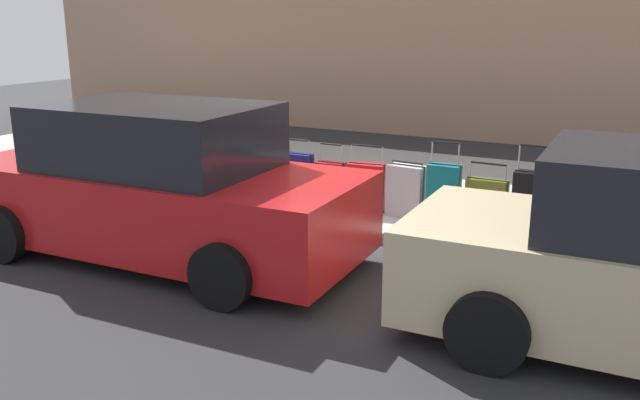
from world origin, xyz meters
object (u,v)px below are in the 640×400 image
suitcase_navy_1 (575,220)px  suitcase_olive_3 (486,204)px  suitcase_black_9 (267,178)px  bollard_post (147,158)px  parked_car_red_1 (159,187)px  suitcase_red_6 (366,187)px  suitcase_olive_10 (236,173)px  suitcase_silver_5 (406,191)px  fire_hydrant (187,161)px  suitcase_navy_8 (296,179)px  suitcase_black_2 (530,204)px  suitcase_maroon_7 (331,185)px  suitcase_maroon_0 (621,218)px  suitcase_teal_4 (443,194)px

suitcase_navy_1 → suitcase_olive_3: (1.02, -0.04, 0.05)m
suitcase_black_9 → bollard_post: (2.01, 0.19, 0.13)m
suitcase_navy_1 → parked_car_red_1: bearing=28.1°
suitcase_red_6 → bollard_post: suitcase_red_6 is taller
suitcase_olive_10 → suitcase_silver_5: bearing=-176.8°
suitcase_black_9 → fire_hydrant: suitcase_black_9 is taller
suitcase_black_9 → suitcase_olive_10: bearing=13.2°
suitcase_red_6 → suitcase_navy_8: (1.00, 0.11, 0.03)m
suitcase_black_2 → suitcase_silver_5: size_ratio=1.48×
suitcase_silver_5 → fire_hydrant: 3.43m
suitcase_silver_5 → suitcase_maroon_7: 1.06m
suitcase_navy_8 → suitcase_maroon_0: bearing=-179.0°
suitcase_black_2 → suitcase_red_6: suitcase_black_2 is taller
fire_hydrant → suitcase_black_9: bearing=-178.3°
suitcase_maroon_0 → suitcase_black_2: (0.97, 0.01, 0.04)m
suitcase_olive_3 → suitcase_maroon_7: suitcase_maroon_7 is taller
suitcase_black_2 → fire_hydrant: suitcase_black_2 is taller
suitcase_olive_3 → suitcase_silver_5: size_ratio=1.12×
suitcase_red_6 → suitcase_maroon_7: suitcase_red_6 is taller
parked_car_red_1 → suitcase_navy_1: bearing=-151.9°
suitcase_navy_1 → suitcase_black_9: (4.11, -0.03, 0.03)m
suitcase_olive_3 → suitcase_silver_5: 1.03m
suitcase_black_9 → parked_car_red_1: (0.03, 2.23, 0.37)m
suitcase_maroon_0 → suitcase_black_9: suitcase_black_9 is taller
suitcase_red_6 → bollard_post: size_ratio=1.07×
suitcase_black_2 → parked_car_red_1: parked_car_red_1 is taller
suitcase_black_2 → bollard_post: suitcase_black_2 is taller
suitcase_navy_8 → suitcase_black_9: suitcase_navy_8 is taller
suitcase_red_6 → suitcase_olive_10: bearing=4.1°
suitcase_black_9 → parked_car_red_1: bearing=89.3°
suitcase_navy_8 → suitcase_teal_4: bearing=-179.3°
suitcase_maroon_0 → suitcase_teal_4: suitcase_teal_4 is taller
suitcase_silver_5 → parked_car_red_1: 3.10m
suitcase_red_6 → suitcase_black_9: bearing=1.3°
suitcase_black_9 → suitcase_black_2: bearing=179.8°
suitcase_maroon_0 → suitcase_navy_8: 4.07m
suitcase_olive_3 → fire_hydrant: bearing=0.7°
suitcase_black_2 → suitcase_olive_10: bearing=1.3°
suitcase_navy_1 → suitcase_maroon_7: bearing=-0.4°
suitcase_black_2 → suitcase_olive_3: (0.52, -0.03, -0.08)m
suitcase_olive_3 → bollard_post: bollard_post is taller
suitcase_silver_5 → suitcase_maroon_7: size_ratio=0.83×
suitcase_red_6 → suitcase_maroon_7: bearing=4.7°
suitcase_black_9 → bollard_post: bollard_post is taller
suitcase_maroon_0 → suitcase_silver_5: bearing=-0.8°
suitcase_olive_10 → suitcase_navy_8: bearing=-177.8°
suitcase_silver_5 → bollard_post: 4.08m
suitcase_teal_4 → suitcase_navy_8: suitcase_teal_4 is taller
suitcase_black_9 → parked_car_red_1: parked_car_red_1 is taller
suitcase_red_6 → suitcase_navy_8: bearing=6.1°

